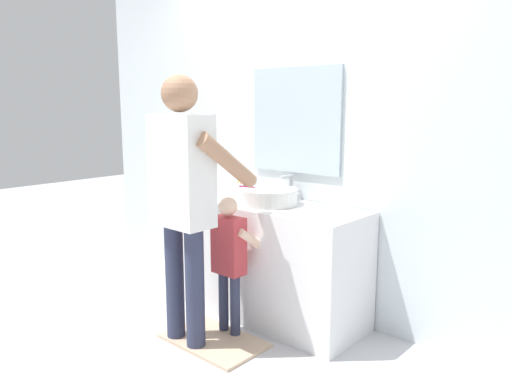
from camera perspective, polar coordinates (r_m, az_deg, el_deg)
ground_plane at (r=3.40m, az=-1.75°, el=-15.68°), size 14.00×14.00×0.00m
back_wall at (r=3.54m, az=5.11°, el=8.00°), size 4.40×0.10×2.70m
vanity_cabinet at (r=3.46m, az=1.67°, el=-8.00°), size 1.36×0.54×0.81m
sink_basin at (r=3.33m, az=1.49°, el=-0.51°), size 0.40×0.40×0.11m
faucet at (r=3.50m, az=3.98°, el=0.41°), size 0.18×0.14×0.18m
toothbrush_cup at (r=3.62m, az=-1.95°, el=0.31°), size 0.07×0.07×0.21m
bath_mat at (r=3.24m, az=-4.93°, el=-16.91°), size 0.64×0.40×0.02m
child_toddler at (r=3.13m, az=-3.08°, el=-7.20°), size 0.28×0.28×0.92m
adult_parent at (r=2.95m, az=-8.40°, el=0.50°), size 0.51×0.54×1.65m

